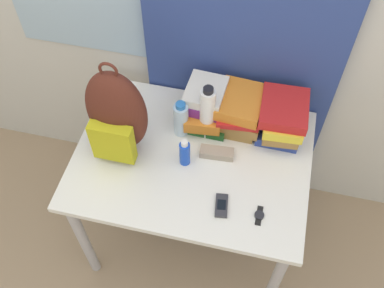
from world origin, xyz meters
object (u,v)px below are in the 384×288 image
book_stack_left (206,105)px  sunscreen_bottle (185,153)px  cell_phone (221,206)px  backpack (117,115)px  water_bottle (181,119)px  wristwatch (259,215)px  sunglasses_case (217,153)px  book_stack_center (239,110)px  sports_bottle (207,113)px  book_stack_right (282,118)px

book_stack_left → sunscreen_bottle: book_stack_left is taller
book_stack_left → cell_phone: 0.49m
book_stack_left → cell_phone: size_ratio=2.52×
backpack → cell_phone: bearing=-22.4°
book_stack_left → water_bottle: bearing=-130.7°
backpack → wristwatch: bearing=-17.9°
sunscreen_bottle → cell_phone: 0.28m
backpack → sunglasses_case: (0.43, 0.05, -0.20)m
book_stack_center → sunscreen_bottle: size_ratio=1.73×
backpack → book_stack_left: backpack is taller
sports_bottle → sunglasses_case: sports_bottle is taller
sports_bottle → sunglasses_case: 0.18m
backpack → sunglasses_case: bearing=6.1°
book_stack_center → sports_bottle: size_ratio=0.86×
backpack → book_stack_center: (0.49, 0.25, -0.13)m
sunglasses_case → sports_bottle: bearing=121.8°
backpack → sports_bottle: (0.36, 0.16, -0.08)m
backpack → book_stack_center: size_ratio=1.97×
sports_bottle → wristwatch: size_ratio=3.40×
book_stack_center → water_bottle: bearing=-155.7°
book_stack_center → sunglasses_case: (-0.06, -0.21, -0.07)m
sports_bottle → book_stack_left: bearing=103.6°
sunglasses_case → wristwatch: sunglasses_case is taller
book_stack_center → cell_phone: (0.01, -0.46, -0.08)m
water_bottle → book_stack_center: bearing=24.3°
water_bottle → sports_bottle: (0.12, 0.02, 0.05)m
backpack → wristwatch: backpack is taller
book_stack_right → sports_bottle: bearing=-165.6°
water_bottle → wristwatch: 0.55m
book_stack_right → wristwatch: (-0.03, -0.46, -0.09)m
backpack → water_bottle: 0.31m
book_stack_center → water_bottle: water_bottle is taller
backpack → sports_bottle: 0.40m
sunscreen_bottle → sports_bottle: bearing=71.9°
book_stack_right → water_bottle: bearing=-166.7°
book_stack_center → sports_bottle: (-0.13, -0.09, 0.05)m
book_stack_left → book_stack_center: size_ratio=1.09×
cell_phone → wristwatch: cell_phone is taller
backpack → water_bottle: (0.24, 0.14, -0.13)m
water_bottle → wristwatch: water_bottle is taller
book_stack_right → water_bottle: water_bottle is taller
sports_bottle → book_stack_center: bearing=34.5°
book_stack_right → water_bottle: 0.46m
cell_phone → sunglasses_case: size_ratio=0.72×
cell_phone → sunglasses_case: 0.26m
book_stack_left → cell_phone: (0.16, -0.45, -0.08)m
water_bottle → sports_bottle: bearing=10.4°
book_stack_right → sunscreen_bottle: (-0.39, -0.27, -0.03)m
book_stack_center → wristwatch: 0.50m
book_stack_left → sports_bottle: (0.02, -0.09, 0.05)m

